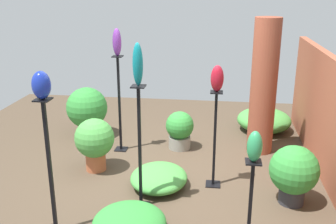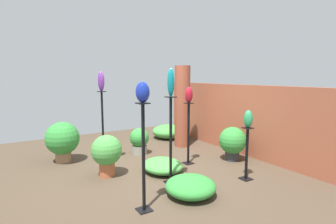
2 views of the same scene
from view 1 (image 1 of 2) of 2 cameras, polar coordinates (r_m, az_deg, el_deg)
name	(u,v)px [view 1 (image 1 of 2)]	position (r m, az deg, el deg)	size (l,w,h in m)	color
ground_plane	(163,177)	(5.72, -0.67, -9.48)	(8.00, 8.00, 0.00)	#4C3D2D
brick_pillar	(264,87)	(6.41, 13.69, 3.51)	(0.41, 0.41, 2.18)	brown
pedestal_cobalt	(50,173)	(4.44, -16.70, -8.51)	(0.20, 0.20, 1.55)	black
pedestal_jade	(250,208)	(4.26, 11.81, -13.54)	(0.20, 0.20, 0.98)	black
pedestal_teal	(140,153)	(4.73, -4.10, -5.99)	(0.20, 0.20, 1.55)	black
pedestal_ruby	(215,144)	(5.30, 6.77, -4.57)	(0.20, 0.20, 1.34)	black
pedestal_violet	(120,108)	(6.41, -7.04, 0.61)	(0.20, 0.20, 1.58)	black
art_vase_cobalt	(41,85)	(4.11, -17.92, 3.74)	(0.19, 0.19, 0.29)	#192D9E
art_vase_jade	(255,146)	(3.94, 12.45, -4.90)	(0.17, 0.15, 0.32)	#2D9356
art_vase_teal	(138,64)	(4.40, -4.41, 6.91)	(0.13, 0.12, 0.49)	#0F727A
art_vase_ruby	(217,78)	(5.03, 7.15, 4.85)	(0.16, 0.17, 0.34)	maroon
art_vase_violet	(117,42)	(6.18, -7.42, 10.03)	(0.14, 0.14, 0.43)	#6B2D8C
potted_plant_front_right	(95,141)	(5.85, -10.60, -4.09)	(0.58, 0.58, 0.80)	#B25B38
potted_plant_front_left	(87,109)	(7.19, -11.68, 0.43)	(0.73, 0.73, 0.90)	#936B4C
potted_plant_mid_left	(180,129)	(6.56, 1.71, -2.48)	(0.47, 0.47, 0.64)	gray
potted_plant_near_pillar	(294,172)	(5.16, 17.79, -8.27)	(0.61, 0.61, 0.77)	#2D2D33
foliage_bed_east	(129,223)	(4.48, -5.63, -15.76)	(0.82, 0.82, 0.31)	#338C38
foliage_bed_west	(159,178)	(5.43, -1.33, -9.50)	(0.88, 0.78, 0.26)	#479942
foliage_bed_center	(264,120)	(7.61, 13.75, -1.15)	(1.01, 1.00, 0.41)	#479942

